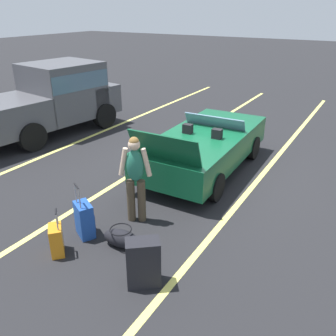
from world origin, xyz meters
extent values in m
plane|color=black|center=(0.00, 0.00, 0.00)|extent=(80.00, 80.00, 0.00)
cube|color=#EAE066|center=(0.00, -1.34, 0.00)|extent=(18.00, 0.12, 0.01)
cube|color=#EAE066|center=(0.00, 1.36, 0.00)|extent=(18.00, 0.12, 0.01)
cube|color=#EAE066|center=(0.00, 4.06, 0.00)|extent=(18.00, 0.12, 0.01)
cube|color=#0F4C2D|center=(0.00, 0.00, 0.62)|extent=(4.15, 1.87, 0.64)
cube|color=#0F4C2D|center=(1.43, 0.04, 0.51)|extent=(1.36, 1.71, 0.38)
cube|color=slate|center=(0.51, 0.01, 1.09)|extent=(0.22, 1.55, 0.31)
cube|color=black|center=(-0.22, 0.36, 1.05)|extent=(0.17, 0.22, 0.22)
cube|color=black|center=(-0.19, -0.38, 1.05)|extent=(0.17, 0.22, 0.22)
cube|color=#0F4C2D|center=(-1.95, -0.05, 1.22)|extent=(0.31, 1.50, 0.60)
cylinder|color=black|center=(1.25, 0.84, 0.30)|extent=(0.61, 0.24, 0.60)
cylinder|color=black|center=(1.29, -0.77, 0.30)|extent=(0.61, 0.24, 0.60)
cylinder|color=black|center=(-1.29, 0.77, 0.30)|extent=(0.61, 0.24, 0.60)
cylinder|color=black|center=(-1.25, -0.84, 0.30)|extent=(0.61, 0.24, 0.60)
cube|color=black|center=(-4.03, -0.98, 0.37)|extent=(0.52, 0.55, 0.74)
cube|color=black|center=(-3.91, -0.89, 0.31)|extent=(0.26, 0.31, 0.41)
sphere|color=black|center=(-4.21, -0.92, 0.02)|extent=(0.04, 0.04, 0.04)
sphere|color=black|center=(-4.00, -1.18, 0.02)|extent=(0.04, 0.04, 0.04)
cube|color=#1E479E|center=(-3.57, 0.58, 0.31)|extent=(0.40, 0.47, 0.62)
cube|color=navy|center=(-3.45, 0.51, 0.26)|extent=(0.17, 0.29, 0.34)
cylinder|color=gray|center=(-3.57, 0.70, 0.80)|extent=(0.03, 0.03, 0.36)
cylinder|color=gray|center=(-3.68, 0.51, 0.80)|extent=(0.03, 0.03, 0.36)
cylinder|color=black|center=(-3.62, 0.61, 0.98)|extent=(0.13, 0.21, 0.03)
sphere|color=black|center=(-3.58, 0.74, 0.02)|extent=(0.04, 0.04, 0.04)
sphere|color=black|center=(-3.71, 0.50, 0.02)|extent=(0.04, 0.04, 0.04)
cube|color=orange|center=(-4.18, 0.61, 0.25)|extent=(0.38, 0.39, 0.50)
cylinder|color=gray|center=(-4.20, 0.50, 0.64)|extent=(0.03, 0.03, 0.27)
cylinder|color=gray|center=(-4.07, 0.64, 0.64)|extent=(0.03, 0.03, 0.27)
cylinder|color=black|center=(-4.14, 0.57, 0.77)|extent=(0.15, 0.16, 0.03)
sphere|color=black|center=(-4.20, 0.47, 0.02)|extent=(0.04, 0.04, 0.04)
sphere|color=black|center=(-4.04, 0.64, 0.02)|extent=(0.04, 0.04, 0.04)
ellipsoid|color=black|center=(-3.50, -0.16, 0.15)|extent=(0.39, 0.68, 0.30)
torus|color=black|center=(-3.50, -0.16, 0.33)|extent=(0.42, 0.42, 0.02)
cylinder|color=#4C3F2D|center=(-2.75, 0.17, 0.41)|extent=(0.20, 0.20, 0.82)
cylinder|color=#4C3F2D|center=(-2.66, 0.00, 0.41)|extent=(0.20, 0.20, 0.82)
ellipsoid|color=#267259|center=(-2.70, 0.09, 1.12)|extent=(0.34, 0.38, 0.60)
sphere|color=beige|center=(-2.70, 0.09, 1.51)|extent=(0.21, 0.21, 0.21)
sphere|color=olive|center=(-2.70, 0.09, 1.56)|extent=(0.18, 0.18, 0.18)
cylinder|color=beige|center=(-2.80, 0.27, 1.19)|extent=(0.17, 0.21, 0.53)
cylinder|color=beige|center=(-2.61, -0.10, 1.19)|extent=(0.17, 0.21, 0.53)
cube|color=#4C4C51|center=(1.67, 5.16, 0.85)|extent=(1.33, 2.03, 0.90)
cube|color=#4C4C51|center=(0.63, 5.29, 1.25)|extent=(2.33, 2.15, 1.70)
cube|color=slate|center=(0.63, 5.29, 1.63)|extent=(2.29, 2.17, 0.51)
cylinder|color=black|center=(1.57, 6.08, 0.40)|extent=(0.83, 0.38, 0.80)
cylinder|color=black|center=(1.34, 4.29, 0.40)|extent=(0.83, 0.38, 0.80)
cylinder|color=black|center=(-1.31, 4.63, 0.40)|extent=(0.83, 0.38, 0.80)
camera|label=1|loc=(-7.26, -3.34, 3.66)|focal=37.82mm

